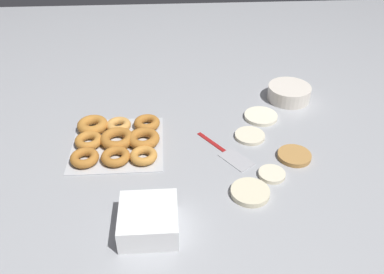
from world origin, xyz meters
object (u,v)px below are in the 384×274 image
batter_bowl (289,93)px  pancake_4 (261,116)px  pancake_0 (294,156)px  pancake_3 (272,174)px  spatula (231,155)px  pancake_2 (250,192)px  container_stack (149,220)px  donut_tray (117,139)px  pancake_1 (250,136)px

batter_bowl → pancake_4: bearing=-46.7°
pancake_0 → pancake_3: bearing=-47.9°
pancake_0 → spatula: 0.20m
pancake_2 → spatula: pancake_2 is taller
container_stack → donut_tray: bearing=-163.1°
container_stack → pancake_0: bearing=120.6°
pancake_1 → batter_bowl: (-0.24, 0.19, 0.02)m
pancake_4 → batter_bowl: size_ratio=0.74×
pancake_2 → pancake_3: (-0.07, 0.08, -0.00)m
donut_tray → batter_bowl: bearing=111.4°
pancake_2 → pancake_4: bearing=164.3°
pancake_0 → batter_bowl: batter_bowl is taller
pancake_1 → pancake_2: bearing=-10.1°
batter_bowl → container_stack: 0.81m
pancake_4 → pancake_3: bearing=-5.6°
pancake_0 → pancake_2: 0.23m
pancake_1 → pancake_2: size_ratio=0.91×
pancake_1 → batter_bowl: batter_bowl is taller
donut_tray → pancake_0: bearing=79.0°
container_stack → pancake_3: bearing=117.1°
donut_tray → container_stack: container_stack is taller
container_stack → batter_bowl: bearing=140.0°
pancake_0 → pancake_4: size_ratio=0.88×
pancake_1 → batter_bowl: 0.31m
donut_tray → pancake_3: bearing=68.1°
donut_tray → spatula: (0.09, 0.36, -0.02)m
pancake_4 → batter_bowl: 0.18m
pancake_2 → pancake_4: 0.40m
pancake_0 → container_stack: size_ratio=0.69×
pancake_0 → donut_tray: size_ratio=0.35×
pancake_1 → donut_tray: 0.44m
pancake_2 → batter_bowl: 0.57m
pancake_3 → pancake_4: size_ratio=0.67×
pancake_4 → donut_tray: size_ratio=0.40×
pancake_0 → pancake_3: 0.12m
pancake_1 → batter_bowl: bearing=141.2°
pancake_0 → pancake_1: size_ratio=1.04×
pancake_1 → donut_tray: (0.01, -0.44, 0.01)m
pancake_4 → container_stack: (0.50, -0.39, 0.03)m
pancake_0 → pancake_4: 0.24m
pancake_1 → spatula: (0.10, -0.08, -0.00)m
pancake_3 → container_stack: 0.41m
pancake_0 → batter_bowl: bearing=168.4°
pancake_3 → spatula: bearing=-133.1°
pancake_0 → container_stack: bearing=-59.4°
pancake_2 → pancake_3: 0.11m
pancake_0 → batter_bowl: (-0.36, 0.07, 0.02)m
pancake_1 → pancake_3: (0.20, 0.03, 0.00)m
pancake_3 → spatula: (-0.10, -0.11, -0.00)m
pancake_2 → spatula: bearing=-170.3°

